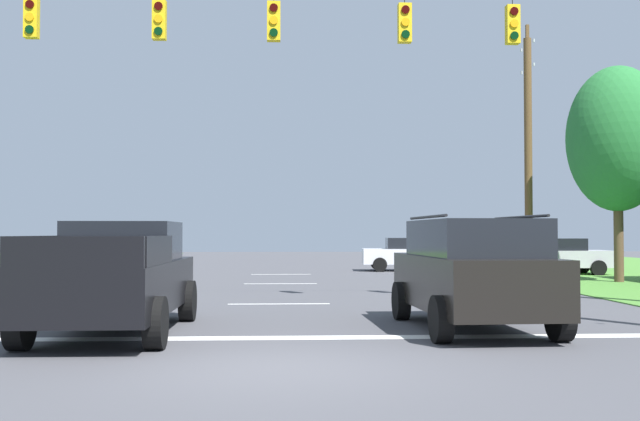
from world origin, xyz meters
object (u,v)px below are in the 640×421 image
(distant_car_crossing_white, at_px, (409,254))
(suv_black, at_px, (472,271))
(overhead_signal_span, at_px, (287,111))
(utility_pole_mid_right, at_px, (528,152))
(pickup_truck, at_px, (117,277))
(tree_roadside_right, at_px, (617,139))
(distant_car_oncoming, at_px, (556,256))

(distant_car_crossing_white, bearing_deg, suv_black, -96.45)
(overhead_signal_span, relative_size, utility_pole_mid_right, 1.93)
(overhead_signal_span, height_order, pickup_truck, overhead_signal_span)
(utility_pole_mid_right, bearing_deg, suv_black, -111.78)
(overhead_signal_span, xyz_separation_m, suv_black, (3.33, -4.55, -3.62))
(utility_pole_mid_right, relative_size, tree_roadside_right, 1.28)
(tree_roadside_right, bearing_deg, utility_pole_mid_right, 132.89)
(suv_black, distance_m, utility_pole_mid_right, 16.63)
(pickup_truck, distance_m, utility_pole_mid_right, 19.94)
(suv_black, xyz_separation_m, distant_car_crossing_white, (2.38, 21.02, -0.27))
(tree_roadside_right, bearing_deg, distant_car_crossing_white, 125.05)
(distant_car_crossing_white, xyz_separation_m, utility_pole_mid_right, (3.63, -6.00, 4.09))
(distant_car_crossing_white, relative_size, utility_pole_mid_right, 0.45)
(utility_pole_mid_right, bearing_deg, pickup_truck, -129.04)
(overhead_signal_span, distance_m, distant_car_crossing_white, 17.86)
(suv_black, height_order, tree_roadside_right, tree_roadside_right)
(suv_black, height_order, distant_car_crossing_white, suv_black)
(pickup_truck, distance_m, suv_black, 6.32)
(distant_car_oncoming, bearing_deg, pickup_truck, -128.98)
(distant_car_oncoming, bearing_deg, tree_roadside_right, -85.26)
(utility_pole_mid_right, bearing_deg, overhead_signal_span, -131.72)
(suv_black, relative_size, tree_roadside_right, 0.64)
(utility_pole_mid_right, bearing_deg, distant_car_crossing_white, 121.17)
(overhead_signal_span, height_order, tree_roadside_right, overhead_signal_span)
(suv_black, distance_m, distant_car_crossing_white, 21.16)
(distant_car_oncoming, relative_size, utility_pole_mid_right, 0.44)
(pickup_truck, relative_size, distant_car_crossing_white, 1.23)
(distant_car_oncoming, bearing_deg, distant_car_crossing_white, 147.50)
(overhead_signal_span, bearing_deg, suv_black, -53.82)
(overhead_signal_span, bearing_deg, distant_car_crossing_white, 70.88)
(utility_pole_mid_right, xyz_separation_m, tree_roadside_right, (2.36, -2.55, 0.18))
(suv_black, distance_m, tree_roadside_right, 15.55)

